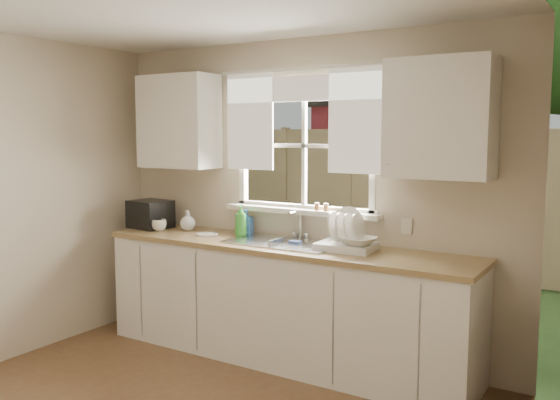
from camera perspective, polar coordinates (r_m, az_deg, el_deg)
The scene contains 19 objects.
room_walls at distance 3.16m, azimuth -16.71°, elevation -3.23°, with size 3.62×4.02×2.50m.
window at distance 4.75m, azimuth 2.25°, elevation 3.24°, with size 1.38×0.16×1.06m.
curtains at distance 4.70m, azimuth 1.96°, elevation 8.66°, with size 1.50×0.03×0.81m.
base_cabinets at distance 4.66m, azimuth 0.20°, elevation -9.98°, with size 3.00×0.62×0.87m, color white.
countertop at distance 4.55m, azimuth 0.20°, elevation -4.47°, with size 3.04×0.65×0.04m, color olive.
upper_cabinet_left at distance 5.27m, azimuth -9.72°, elevation 7.43°, with size 0.70×0.33×0.80m, color white.
upper_cabinet_right at distance 4.12m, azimuth 15.16°, elevation 7.58°, with size 0.70×0.33×0.80m, color white.
wall_outlet at distance 4.41m, azimuth 12.10°, elevation -2.46°, with size 0.08×0.01×0.12m, color beige.
sill_jars at distance 4.63m, azimuth 4.00°, elevation -0.66°, with size 0.12×0.04×0.06m.
backyard at distance 10.82m, azimuth 22.96°, elevation 15.08°, with size 20.00×10.00×6.13m.
sink at distance 4.59m, azimuth 0.41°, elevation -5.05°, with size 0.88×0.52×0.40m.
dish_rack at distance 4.32m, azimuth 6.42°, elevation -3.79°, with size 0.42×0.33×0.30m.
bowl at distance 4.23m, azimuth 7.56°, elevation -3.94°, with size 0.24×0.24×0.06m, color silver.
soap_bottle_a at distance 4.86m, azimuth -3.80°, elevation -1.99°, with size 0.10×0.10×0.26m, color green.
soap_bottle_b at distance 4.94m, azimuth -3.27°, elevation -2.10°, with size 0.10×0.10×0.22m, color #3876D5.
soap_bottle_c at distance 5.21m, azimuth -8.88°, elevation -1.96°, with size 0.13×0.13×0.17m, color beige.
saucer at distance 4.96m, azimuth -7.01°, elevation -3.31°, with size 0.18×0.18×0.01m, color silver.
cup at distance 5.23m, azimuth -11.57°, elevation -2.37°, with size 0.13×0.13×0.10m, color silver.
black_appliance at distance 5.41m, azimuth -12.36°, elevation -1.33°, with size 0.34×0.29×0.25m, color black.
Camera 1 is at (2.35, -2.12, 1.76)m, focal length 38.00 mm.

